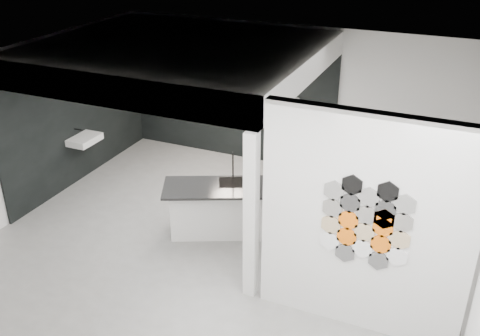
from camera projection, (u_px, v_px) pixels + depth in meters
name	position (u px, v px, depth m)	size (l,w,h in m)	color
floor	(227.00, 241.00, 8.38)	(7.00, 6.00, 0.01)	slate
partition_panel	(364.00, 227.00, 6.14)	(2.45, 0.15, 2.80)	silver
bay_clad_back	(229.00, 101.00, 10.77)	(4.40, 0.04, 2.35)	black
bay_clad_left	(79.00, 118.00, 9.93)	(0.04, 4.00, 2.35)	black
bulkhead	(177.00, 56.00, 8.54)	(4.40, 4.00, 0.40)	silver
corner_column	(251.00, 218.00, 6.74)	(0.16, 0.16, 2.35)	silver
fascia_beam	(104.00, 91.00, 6.96)	(4.40, 0.16, 0.40)	silver
wall_basin	(85.00, 140.00, 9.82)	(0.40, 0.60, 0.12)	silver
display_shelf	(232.00, 97.00, 10.59)	(3.00, 0.15, 0.04)	black
kitchen_island	(218.00, 208.00, 8.39)	(1.80, 1.35, 1.33)	silver
stockpot	(172.00, 84.00, 11.02)	(0.23, 0.23, 0.19)	black
kettle	(271.00, 98.00, 10.25)	(0.18, 0.18, 0.15)	black
glass_bowl	(297.00, 103.00, 10.08)	(0.13, 0.13, 0.09)	gray
glass_vase	(297.00, 102.00, 10.07)	(0.10, 0.10, 0.14)	gray
bottle_dark	(207.00, 89.00, 10.74)	(0.06, 0.06, 0.15)	black
utensil_cup	(196.00, 89.00, 10.84)	(0.08, 0.08, 0.10)	black
hex_tile_cluster	(366.00, 223.00, 6.01)	(1.04, 0.02, 1.16)	white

